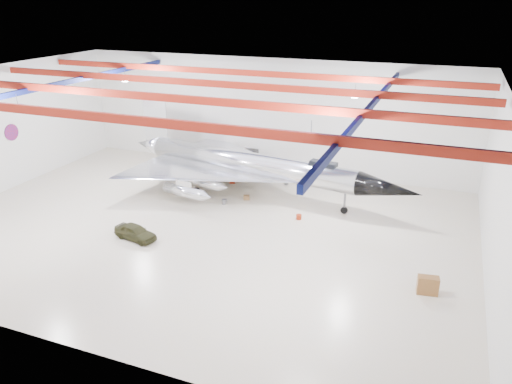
% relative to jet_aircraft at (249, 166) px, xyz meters
% --- Properties ---
extents(floor, '(40.00, 40.00, 0.00)m').
position_rel_jet_aircraft_xyz_m(floor, '(-0.79, -7.82, -2.50)').
color(floor, beige).
rests_on(floor, ground).
extents(wall_back, '(40.00, 0.00, 40.00)m').
position_rel_jet_aircraft_xyz_m(wall_back, '(-0.79, 7.18, 3.00)').
color(wall_back, silver).
rests_on(wall_back, floor).
extents(wall_right, '(0.00, 30.00, 30.00)m').
position_rel_jet_aircraft_xyz_m(wall_right, '(19.21, -7.82, 3.00)').
color(wall_right, silver).
rests_on(wall_right, floor).
extents(ceiling, '(40.00, 40.00, 0.00)m').
position_rel_jet_aircraft_xyz_m(ceiling, '(-0.79, -7.82, 8.50)').
color(ceiling, '#0A0F38').
rests_on(ceiling, wall_back).
extents(ceiling_structure, '(39.50, 29.50, 1.08)m').
position_rel_jet_aircraft_xyz_m(ceiling_structure, '(-0.79, -7.82, 7.82)').
color(ceiling_structure, maroon).
rests_on(ceiling_structure, ceiling).
extents(wall_roundel, '(0.10, 1.50, 1.50)m').
position_rel_jet_aircraft_xyz_m(wall_roundel, '(-20.73, -5.82, 2.50)').
color(wall_roundel, '#B21414').
rests_on(wall_roundel, wall_left).
extents(jet_aircraft, '(27.92, 18.26, 7.64)m').
position_rel_jet_aircraft_xyz_m(jet_aircraft, '(0.00, 0.00, 0.00)').
color(jet_aircraft, silver).
rests_on(jet_aircraft, floor).
extents(jeep, '(3.53, 1.94, 1.14)m').
position_rel_jet_aircraft_xyz_m(jeep, '(-4.20, -11.48, -1.94)').
color(jeep, '#323219').
rests_on(jeep, floor).
extents(desk, '(1.30, 0.79, 1.12)m').
position_rel_jet_aircraft_xyz_m(desk, '(16.00, -11.18, -1.94)').
color(desk, brown).
rests_on(desk, floor).
extents(crate_ply, '(0.68, 0.59, 0.41)m').
position_rel_jet_aircraft_xyz_m(crate_ply, '(-6.77, -2.19, -2.30)').
color(crate_ply, olive).
rests_on(crate_ply, floor).
extents(toolbox_red, '(0.62, 0.57, 0.35)m').
position_rel_jet_aircraft_xyz_m(toolbox_red, '(-2.37, 1.70, -2.33)').
color(toolbox_red, '#9B2A0F').
rests_on(toolbox_red, floor).
extents(engine_drum, '(0.61, 0.61, 0.41)m').
position_rel_jet_aircraft_xyz_m(engine_drum, '(-0.94, -3.20, -2.30)').
color(engine_drum, '#59595B').
rests_on(engine_drum, floor).
extents(parts_bin, '(0.65, 0.60, 0.37)m').
position_rel_jet_aircraft_xyz_m(parts_bin, '(0.42, -1.56, -2.32)').
color(parts_bin, olive).
rests_on(parts_bin, floor).
extents(crate_small, '(0.36, 0.29, 0.25)m').
position_rel_jet_aircraft_xyz_m(crate_small, '(-9.12, -0.04, -2.38)').
color(crate_small, '#59595B').
rests_on(crate_small, floor).
extents(tool_chest, '(0.56, 0.56, 0.39)m').
position_rel_jet_aircraft_xyz_m(tool_chest, '(5.84, -3.82, -2.31)').
color(tool_chest, '#9B2A0F').
rests_on(tool_chest, floor).
extents(oil_barrel, '(0.61, 0.52, 0.38)m').
position_rel_jet_aircraft_xyz_m(oil_barrel, '(-4.54, -1.97, -2.32)').
color(oil_barrel, olive).
rests_on(oil_barrel, floor).
extents(spares_box, '(0.50, 0.50, 0.34)m').
position_rel_jet_aircraft_xyz_m(spares_box, '(2.51, 3.15, -2.33)').
color(spares_box, '#59595B').
rests_on(spares_box, floor).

